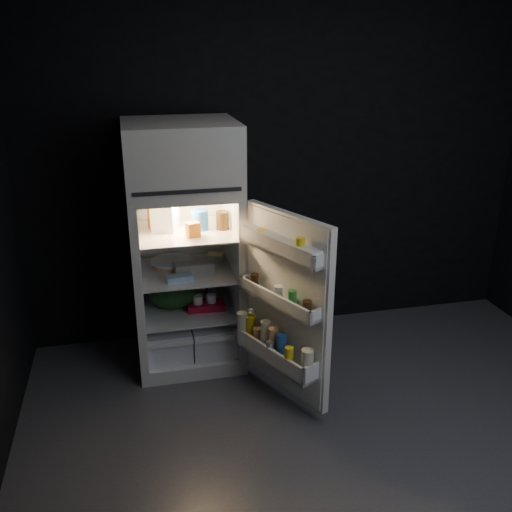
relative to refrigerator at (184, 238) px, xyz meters
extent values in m
cube|color=#4B4B4F|center=(0.83, -1.32, -0.96)|extent=(4.00, 3.40, 0.00)
cube|color=black|center=(0.83, 0.38, 0.39)|extent=(4.00, 0.00, 2.70)
cube|color=silver|center=(0.00, -0.02, -0.91)|extent=(0.76, 0.70, 0.10)
cube|color=silver|center=(-0.35, -0.02, -0.26)|extent=(0.05, 0.70, 1.20)
cube|color=silver|center=(0.36, -0.02, -0.26)|extent=(0.05, 0.70, 1.20)
cube|color=white|center=(0.00, 0.30, -0.26)|extent=(0.66, 0.05, 1.20)
cube|color=silver|center=(0.00, -0.02, 0.37)|extent=(0.76, 0.70, 0.06)
cube|color=silver|center=(0.00, -0.02, 0.61)|extent=(0.76, 0.70, 0.42)
cube|color=black|center=(0.00, -0.38, 0.43)|extent=(0.68, 0.01, 0.02)
cube|color=white|center=(-0.33, -0.05, -0.26)|extent=(0.01, 0.65, 1.20)
cube|color=white|center=(0.33, -0.05, -0.26)|extent=(0.01, 0.65, 1.20)
cube|color=white|center=(0.00, -0.05, 0.34)|extent=(0.66, 0.65, 0.01)
cube|color=white|center=(0.00, -0.05, -0.85)|extent=(0.66, 0.65, 0.01)
cube|color=white|center=(0.00, -0.05, 0.06)|extent=(0.65, 0.63, 0.01)
cube|color=white|center=(0.00, -0.05, -0.24)|extent=(0.65, 0.63, 0.01)
cube|color=white|center=(0.00, -0.05, -0.54)|extent=(0.65, 0.63, 0.01)
cube|color=white|center=(-0.16, -0.03, -0.74)|extent=(0.32, 0.59, 0.22)
cube|color=white|center=(0.17, -0.03, -0.74)|extent=(0.32, 0.59, 0.22)
cube|color=white|center=(-0.16, -0.35, -0.65)|extent=(0.32, 0.02, 0.03)
cube|color=white|center=(0.17, -0.35, -0.65)|extent=(0.32, 0.02, 0.03)
cube|color=#FFE5B2|center=(0.00, -0.10, 0.32)|extent=(0.14, 0.14, 0.02)
cube|color=silver|center=(0.57, -0.70, -0.26)|extent=(0.37, 0.71, 1.22)
cube|color=white|center=(0.54, -0.72, -0.26)|extent=(0.31, 0.65, 1.18)
cube|color=white|center=(0.50, -0.73, 0.11)|extent=(0.37, 0.65, 0.02)
cube|color=white|center=(0.47, -0.75, 0.15)|extent=(0.31, 0.62, 0.10)
cube|color=white|center=(0.64, -1.03, 0.15)|extent=(0.09, 0.06, 0.10)
cube|color=white|center=(0.36, -0.44, 0.15)|extent=(0.09, 0.06, 0.10)
cube|color=white|center=(0.50, -0.74, -0.22)|extent=(0.38, 0.66, 0.02)
cube|color=white|center=(0.46, -0.75, -0.19)|extent=(0.31, 0.62, 0.09)
cube|color=white|center=(0.64, -1.03, -0.19)|extent=(0.10, 0.06, 0.09)
cube|color=white|center=(0.36, -0.44, -0.19)|extent=(0.10, 0.06, 0.09)
cube|color=white|center=(0.48, -0.74, -0.63)|extent=(0.42, 0.67, 0.02)
cube|color=white|center=(0.43, -0.77, -0.57)|extent=(0.31, 0.62, 0.13)
cube|color=white|center=(0.62, -1.04, -0.57)|extent=(0.14, 0.08, 0.13)
cube|color=white|center=(0.34, -0.45, -0.57)|extent=(0.14, 0.08, 0.13)
cube|color=white|center=(0.50, -0.73, 0.21)|extent=(0.36, 0.64, 0.02)
cylinder|color=yellow|center=(0.58, -0.90, 0.19)|extent=(0.07, 0.07, 0.13)
cylinder|color=silver|center=(0.52, -0.77, 0.17)|extent=(0.08, 0.08, 0.09)
cylinder|color=yellow|center=(0.42, -0.57, 0.17)|extent=(0.08, 0.08, 0.09)
cylinder|color=#311E0D|center=(0.61, -0.97, -0.16)|extent=(0.07, 0.07, 0.10)
cylinder|color=#338C33|center=(0.55, -0.85, -0.15)|extent=(0.07, 0.07, 0.12)
cylinder|color=silver|center=(0.50, -0.74, -0.16)|extent=(0.07, 0.07, 0.10)
cylinder|color=#311E0D|center=(0.39, -0.52, -0.16)|extent=(0.07, 0.07, 0.11)
cylinder|color=beige|center=(0.61, -1.02, -0.52)|extent=(0.10, 0.10, 0.20)
cylinder|color=#1E51A6|center=(0.51, -0.80, -0.51)|extent=(0.09, 0.09, 0.20)
cylinder|color=tan|center=(0.47, -0.73, -0.51)|extent=(0.09, 0.09, 0.21)
cylinder|color=beige|center=(0.44, -0.65, -0.50)|extent=(0.09, 0.09, 0.23)
cylinder|color=tan|center=(0.40, -0.58, -0.54)|extent=(0.09, 0.09, 0.15)
cylinder|color=yellow|center=(0.37, -0.51, -0.51)|extent=(0.10, 0.10, 0.21)
cylinder|color=yellow|center=(0.52, -0.92, -0.53)|extent=(0.07, 0.07, 0.18)
cylinder|color=#B7B7BB|center=(0.44, -0.76, -0.55)|extent=(0.08, 0.08, 0.14)
cylinder|color=beige|center=(0.31, -0.49, -0.50)|extent=(0.10, 0.10, 0.23)
cylinder|color=white|center=(0.37, -0.51, -0.37)|extent=(0.05, 0.05, 0.02)
cube|color=white|center=(-0.13, 0.01, 0.19)|extent=(0.21, 0.21, 0.24)
cylinder|color=#1E51A6|center=(0.11, -0.03, 0.14)|extent=(0.15, 0.15, 0.14)
cylinder|color=#311E0D|center=(0.27, -0.07, 0.14)|extent=(0.11, 0.11, 0.13)
cylinder|color=#C36B1F|center=(-0.21, 0.09, 0.18)|extent=(0.10, 0.10, 0.22)
cube|color=#C26516|center=(0.04, -0.18, 0.12)|extent=(0.10, 0.09, 0.10)
cube|color=gray|center=(0.05, -0.09, -0.19)|extent=(0.28, 0.11, 0.07)
cylinder|color=tan|center=(-0.10, 0.06, -0.21)|extent=(0.36, 0.36, 0.04)
cube|color=#88AFD2|center=(-0.07, -0.22, -0.21)|extent=(0.19, 0.11, 0.04)
cube|color=beige|center=(0.23, 0.12, -0.20)|extent=(0.15, 0.14, 0.05)
ellipsoid|color=#193815|center=(-0.10, 0.01, -0.43)|extent=(0.45, 0.42, 0.20)
cube|color=#AA0E29|center=(0.13, -0.09, -0.50)|extent=(0.28, 0.16, 0.05)
cylinder|color=#AA0E29|center=(0.19, 0.16, -0.48)|extent=(0.10, 0.10, 0.09)
cylinder|color=#B7B7BB|center=(0.21, 0.07, -0.48)|extent=(0.09, 0.09, 0.09)
camera|label=1|loc=(-0.37, -3.86, 1.33)|focal=40.00mm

